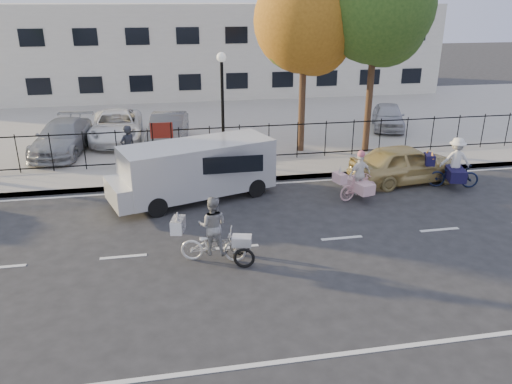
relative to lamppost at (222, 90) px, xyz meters
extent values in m
plane|color=#333334|center=(-0.50, -6.80, -3.11)|extent=(120.00, 120.00, 0.00)
cube|color=#A8A399|center=(-0.50, -1.75, -3.04)|extent=(60.00, 0.10, 0.15)
cube|color=#A8A399|center=(-0.50, -0.70, -3.04)|extent=(60.00, 2.20, 0.15)
cube|color=#A8A399|center=(-0.50, 8.20, -3.04)|extent=(60.00, 15.60, 0.15)
cube|color=silver|center=(-0.50, 18.20, -0.11)|extent=(34.00, 10.00, 6.00)
cylinder|color=black|center=(0.00, 0.00, -0.96)|extent=(0.12, 0.12, 4.00)
sphere|color=white|center=(0.00, 0.00, 1.19)|extent=(0.36, 0.36, 0.36)
cylinder|color=black|center=(-2.70, 0.00, -2.06)|extent=(0.06, 0.06, 1.80)
cylinder|color=black|center=(-2.00, 0.00, -2.06)|extent=(0.06, 0.06, 1.80)
cube|color=#59140F|center=(-2.35, 0.00, -1.46)|extent=(0.85, 0.04, 0.60)
imported|color=silver|center=(-1.19, -7.41, -2.67)|extent=(1.77, 0.98, 0.88)
imported|color=white|center=(-1.19, -7.41, -2.13)|extent=(0.87, 0.75, 1.54)
cube|color=white|center=(-2.04, -7.19, -2.13)|extent=(0.42, 0.59, 0.35)
cone|color=white|center=(-2.04, -7.08, -1.90)|extent=(0.14, 0.14, 0.18)
cone|color=white|center=(-2.04, -7.31, -1.90)|extent=(0.14, 0.14, 0.18)
torus|color=black|center=(-0.48, -7.93, -2.84)|extent=(0.55, 0.21, 0.55)
torus|color=black|center=(-0.48, -7.24, -2.84)|extent=(0.55, 0.21, 0.55)
cube|color=white|center=(-0.48, -7.59, -2.52)|extent=(0.56, 0.45, 0.24)
imported|color=#FFC2CA|center=(4.03, -4.09, -2.67)|extent=(1.53, 0.79, 0.89)
imported|color=white|center=(4.03, -4.09, -2.22)|extent=(0.88, 0.55, 1.40)
cube|color=beige|center=(3.26, -4.30, -2.22)|extent=(0.39, 0.54, 0.32)
cone|color=silver|center=(3.26, -4.30, -1.94)|extent=(0.11, 0.11, 0.28)
cube|color=beige|center=(4.03, -4.09, -2.62)|extent=(0.78, 1.24, 0.35)
sphere|color=#D76578|center=(4.03, -4.09, -1.53)|extent=(0.25, 0.25, 0.25)
imported|color=#0F1734|center=(7.78, -3.60, -2.66)|extent=(1.83, 1.06, 0.91)
imported|color=white|center=(7.78, -3.60, -2.09)|extent=(1.15, 0.85, 1.59)
cube|color=#141037|center=(6.91, -3.35, -2.10)|extent=(0.45, 0.62, 0.36)
cone|color=orange|center=(6.91, -3.17, -1.90)|extent=(0.12, 0.24, 0.33)
cone|color=orange|center=(6.91, -3.53, -1.90)|extent=(0.12, 0.24, 0.33)
cube|color=#141037|center=(7.78, -3.60, -2.56)|extent=(0.90, 1.42, 0.40)
cube|color=silver|center=(-1.22, -3.00, -2.01)|extent=(5.27, 3.29, 1.65)
cube|color=silver|center=(-3.92, -3.00, -2.47)|extent=(0.99, 1.84, 0.73)
cylinder|color=black|center=(-2.96, -3.81, -2.79)|extent=(0.68, 0.43, 0.64)
cylinder|color=black|center=(-2.96, -2.19, -2.79)|extent=(0.68, 0.43, 0.64)
cylinder|color=black|center=(0.52, -3.81, -2.79)|extent=(0.68, 0.43, 0.64)
cylinder|color=black|center=(0.52, -2.19, -2.79)|extent=(0.68, 0.43, 0.64)
imported|color=tan|center=(6.33, -2.77, -2.41)|extent=(4.30, 2.17, 1.40)
imported|color=black|center=(-3.64, 0.00, -2.09)|extent=(0.76, 0.72, 1.75)
imported|color=#9A9DA1|center=(-6.51, 2.91, -2.29)|extent=(2.46, 4.82, 1.34)
imported|color=white|center=(-4.42, 4.56, -2.29)|extent=(2.29, 4.87, 1.35)
imported|color=#4F5257|center=(-2.09, 3.31, -2.27)|extent=(2.06, 4.37, 1.39)
imported|color=#B9BAC1|center=(8.91, 4.43, -2.34)|extent=(2.64, 3.92, 1.24)
cylinder|color=#442D1D|center=(3.52, 1.40, -0.71)|extent=(0.28, 0.28, 4.80)
sphere|color=#9F6219|center=(3.52, 1.40, 2.37)|extent=(4.11, 4.11, 4.11)
sphere|color=#9F6219|center=(4.02, 1.60, 1.69)|extent=(3.02, 3.02, 3.02)
cylinder|color=#442D1D|center=(6.25, 0.81, -0.45)|extent=(0.28, 0.28, 5.32)
sphere|color=#385B1E|center=(6.25, 0.81, 2.97)|extent=(4.56, 4.56, 4.56)
sphere|color=#385B1E|center=(6.75, 1.01, 2.21)|extent=(3.35, 3.35, 3.35)
camera|label=1|loc=(-2.18, -18.79, 3.20)|focal=35.00mm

